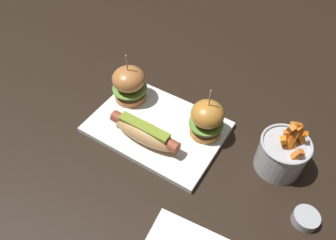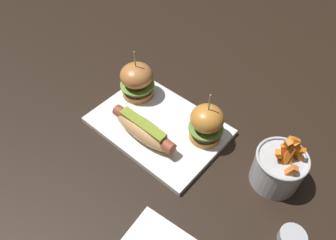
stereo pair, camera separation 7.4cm
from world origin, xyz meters
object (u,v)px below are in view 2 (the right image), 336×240
(hot_dog, at_px, (144,130))
(fries_bucket, at_px, (279,168))
(platter_main, at_px, (158,126))
(slider_right, at_px, (206,124))
(sauce_ramekin, at_px, (292,238))
(slider_left, at_px, (137,80))

(hot_dog, relative_size, fries_bucket, 1.35)
(platter_main, xyz_separation_m, slider_right, (0.11, 0.04, 0.06))
(platter_main, distance_m, sauce_ramekin, 0.39)
(slider_left, relative_size, fries_bucket, 1.02)
(fries_bucket, relative_size, sauce_ramekin, 2.64)
(platter_main, bearing_deg, slider_right, 21.35)
(slider_left, height_order, fries_bucket, slider_left)
(fries_bucket, bearing_deg, slider_left, -178.56)
(hot_dog, distance_m, slider_right, 0.15)
(slider_left, height_order, sauce_ramekin, slider_left)
(platter_main, distance_m, hot_dog, 0.06)
(platter_main, xyz_separation_m, hot_dog, (0.00, -0.05, 0.03))
(platter_main, bearing_deg, hot_dog, -87.43)
(platter_main, distance_m, fries_bucket, 0.30)
(sauce_ramekin, bearing_deg, hot_dog, -178.71)
(slider_left, bearing_deg, fries_bucket, 1.44)
(platter_main, height_order, slider_left, slider_left)
(platter_main, relative_size, slider_left, 2.33)
(fries_bucket, xyz_separation_m, sauce_ramekin, (0.09, -0.10, -0.04))
(slider_left, distance_m, slider_right, 0.23)
(slider_left, bearing_deg, hot_dog, -39.80)
(fries_bucket, bearing_deg, hot_dog, -159.65)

